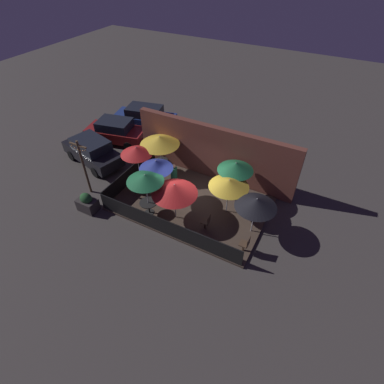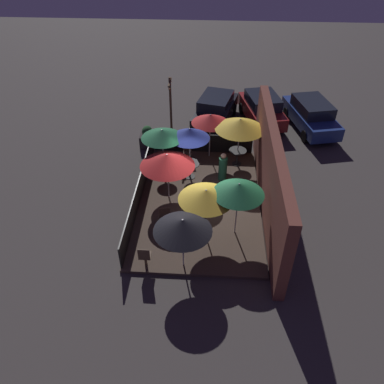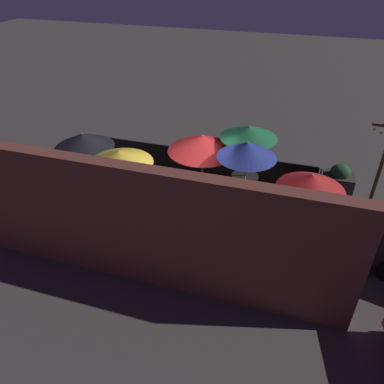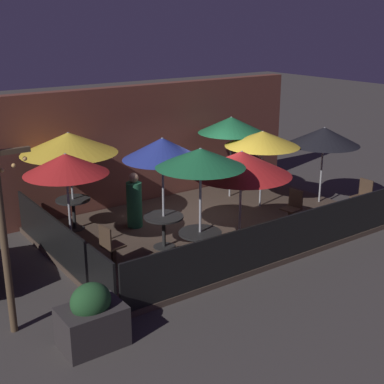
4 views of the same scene
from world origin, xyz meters
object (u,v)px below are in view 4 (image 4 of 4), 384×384
patio_umbrella_5 (231,125)px  light_post (2,227)px  dining_table_1 (164,223)px  patio_chair_2 (292,207)px  patio_umbrella_1 (162,149)px  patio_umbrella_2 (200,158)px  dining_table_0 (73,205)px  patio_umbrella_4 (66,164)px  planter_box (92,319)px  dining_table_2 (200,238)px  patio_chair_0 (362,196)px  patio_umbrella_7 (262,139)px  patio_umbrella_3 (241,163)px  patio_umbrella_6 (324,136)px  patron_0 (134,202)px  patio_chair_1 (110,245)px  patio_umbrella_0 (69,143)px

patio_umbrella_5 → light_post: (-7.21, -3.17, -0.32)m
patio_umbrella_5 → dining_table_1: patio_umbrella_5 is taller
patio_chair_2 → patio_umbrella_1: bearing=-20.5°
patio_umbrella_2 → dining_table_0: patio_umbrella_2 is taller
patio_umbrella_4 → patio_umbrella_5: size_ratio=0.97×
patio_umbrella_1 → planter_box: (-2.85, -2.36, -1.89)m
dining_table_2 → dining_table_0: bearing=111.9°
patio_umbrella_5 → patio_chair_0: size_ratio=2.50×
patio_umbrella_2 → patio_chair_2: patio_umbrella_2 is taller
dining_table_0 → dining_table_2: size_ratio=0.93×
patio_umbrella_7 → patio_umbrella_2: bearing=-150.4°
patio_umbrella_3 → patio_umbrella_1: bearing=152.6°
dining_table_0 → patio_umbrella_6: bearing=-17.7°
patio_umbrella_7 → patio_chair_0: size_ratio=2.26×
dining_table_1 → patron_0: bearing=86.3°
patio_umbrella_4 → patio_umbrella_5: 5.39m
patio_umbrella_3 → patron_0: bearing=122.2°
patio_umbrella_2 → patio_umbrella_4: 2.80m
patio_chair_0 → planter_box: bearing=8.5°
patio_chair_0 → dining_table_1: bearing=-12.1°
patron_0 → planter_box: 4.84m
patio_umbrella_6 → patio_chair_1: size_ratio=2.32×
patio_umbrella_6 → light_post: bearing=-171.4°
patio_umbrella_3 → dining_table_1: patio_umbrella_3 is taller
dining_table_1 → dining_table_2: bearing=-82.4°
patio_umbrella_6 → patron_0: bearing=165.2°
dining_table_2 → patio_umbrella_1: bearing=97.6°
light_post → patio_chair_1: bearing=23.6°
dining_table_1 → patron_0: (0.10, 1.47, 0.03)m
dining_table_2 → patio_chair_0: size_ratio=0.97×
patio_umbrella_0 → patio_chair_1: bearing=-95.7°
patio_umbrella_1 → planter_box: 4.15m
patio_umbrella_1 → patio_umbrella_2: size_ratio=1.01×
patio_umbrella_3 → patio_umbrella_7: size_ratio=1.07×
patio_umbrella_7 → dining_table_2: (-3.44, -1.96, -1.30)m
patio_umbrella_6 → patio_chair_0: 1.88m
patio_umbrella_2 → patio_umbrella_4: (-1.97, 1.98, -0.25)m
patio_umbrella_0 → patio_umbrella_1: (1.18, -2.16, 0.12)m
patio_chair_1 → planter_box: 2.59m
patio_umbrella_3 → dining_table_1: (-1.52, 0.79, -1.29)m
planter_box → patio_chair_2: bearing=14.9°
patio_umbrella_2 → dining_table_1: bearing=97.6°
dining_table_2 → patio_umbrella_7: bearing=29.6°
patio_umbrella_4 → patio_chair_2: patio_umbrella_4 is taller
dining_table_0 → light_post: (-2.57, -3.38, 1.14)m
patio_umbrella_0 → patio_umbrella_7: 4.97m
patio_umbrella_0 → patio_umbrella_6: (6.37, -2.03, -0.27)m
patio_umbrella_4 → patron_0: size_ratio=1.64×
patron_0 → light_post: 4.83m
patio_umbrella_5 → patio_umbrella_7: patio_umbrella_5 is taller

